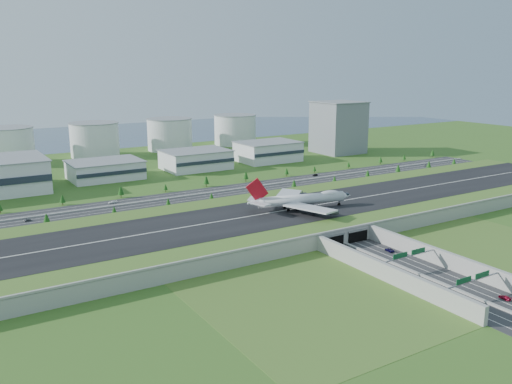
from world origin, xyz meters
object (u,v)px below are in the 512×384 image
office_tower (338,128)px  car_4 (28,220)px  car_2 (389,250)px  car_0 (385,271)px  fuel_tank_a (7,146)px  boeing_747 (301,199)px  car_1 (432,290)px  car_3 (505,297)px  car_6 (426,165)px  car_7 (112,202)px  car_5 (315,175)px

office_tower → car_4: (-339.32, -107.56, -26.59)m
car_2 → office_tower: bearing=-120.0°
car_0 → car_4: car_0 is taller
fuel_tank_a → boeing_747: (125.10, -311.80, -3.34)m
car_1 → car_3: bearing=-52.5°
car_0 → car_4: size_ratio=1.03×
fuel_tank_a → car_4: (-19.32, -222.56, -16.59)m
car_3 → car_2: bearing=-83.3°
car_1 → car_2: size_ratio=0.85×
fuel_tank_a → car_6: 406.13m
car_2 → car_6: (206.73, 157.27, -0.06)m
office_tower → car_3: bearing=-119.7°
car_0 → boeing_747: bearing=82.6°
car_2 → car_3: (-2.12, -67.85, 0.00)m
boeing_747 → car_3: size_ratio=12.53×
car_3 → car_7: 259.00m
fuel_tank_a → car_3: bearing=-73.9°
office_tower → fuel_tank_a: office_tower is taller
car_1 → car_3: car_1 is taller
car_7 → car_0: bearing=30.7°
car_7 → car_4: bearing=-63.3°
car_5 → office_tower: bearing=118.6°
car_1 → car_2: (21.79, 46.63, -0.01)m
boeing_747 → car_5: boeing_747 is taller
car_2 → car_5: 196.63m
car_2 → car_4: size_ratio=1.25×
office_tower → car_7: bearing=-162.0°
car_4 → car_5: bearing=-101.2°
boeing_747 → car_2: boeing_747 is taller
car_4 → car_6: (357.73, -1.37, -0.05)m
car_6 → fuel_tank_a: bearing=32.3°
boeing_747 → car_7: boeing_747 is taller
car_5 → fuel_tank_a: bearing=-146.4°
car_1 → car_7: size_ratio=0.84×
fuel_tank_a → car_4: fuel_tank_a is taller
car_1 → car_4: bearing=116.9°
car_5 → car_7: (-179.99, -1.15, 0.02)m
car_3 → fuel_tank_a: bearing=-65.5°
fuel_tank_a → car_7: fuel_tank_a is taller
car_0 → car_2: bearing=44.5°
office_tower → car_3: 385.45m
car_5 → car_7: bearing=-102.9°
car_1 → office_tower: bearing=50.8°
fuel_tank_a → car_7: bearing=-79.2°
fuel_tank_a → car_0: fuel_tank_a is taller
office_tower → car_6: 113.64m
fuel_tank_a → boeing_747: size_ratio=0.72×
office_tower → car_7: size_ratio=9.40×
office_tower → car_4: 356.96m
car_1 → car_6: car_1 is taller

